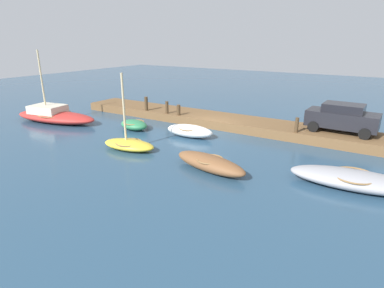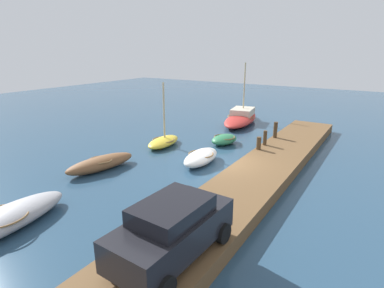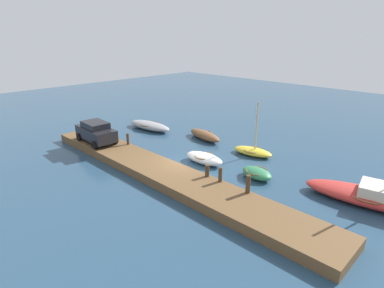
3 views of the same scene
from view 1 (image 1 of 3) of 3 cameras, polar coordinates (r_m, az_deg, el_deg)
ground_plane at (r=21.59m, az=2.76°, el=2.31°), size 84.00×84.00×0.00m
dock_platform at (r=23.24m, az=5.23°, el=4.20°), size 24.25×2.94×0.61m
rowboat_white at (r=20.26m, az=-0.44°, el=2.40°), size 3.25×1.58×0.77m
rowboat_yellow at (r=18.24m, az=-11.30°, el=-0.00°), size 3.33×1.84×4.28m
motorboat_grey at (r=14.97m, az=27.04°, el=-5.73°), size 5.28×2.27×0.75m
sailboat_red at (r=26.02m, az=-23.56°, el=4.74°), size 7.21×3.49×5.25m
rowboat_brown at (r=15.08m, az=3.23°, el=-3.45°), size 4.17×1.99×0.75m
dinghy_green at (r=22.28m, az=-10.42°, el=3.45°), size 2.42×1.72×0.66m
mooring_post_west at (r=20.06m, az=18.33°, el=3.26°), size 0.21×0.21×0.91m
mooring_post_mid_west at (r=23.49m, az=-2.43°, el=6.13°), size 0.27×0.27×0.76m
mooring_post_mid_east at (r=24.08m, az=-4.53°, el=6.58°), size 0.23×0.23×0.92m
mooring_post_east at (r=25.28m, az=-8.24°, el=7.20°), size 0.26×0.26×1.07m
parked_car at (r=21.05m, az=25.42°, el=4.34°), size 4.07×2.12×1.73m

